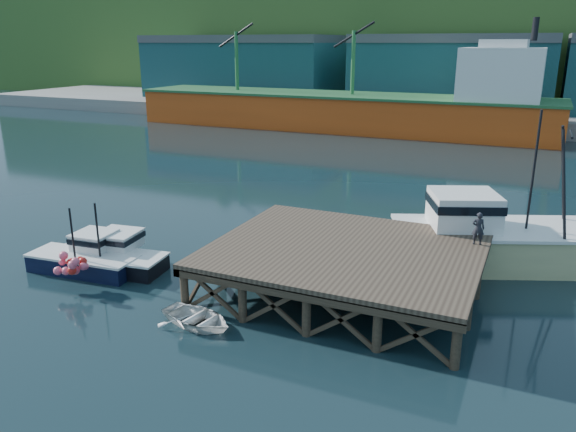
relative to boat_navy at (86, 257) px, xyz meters
The scene contains 12 objects.
ground 7.89m from the boat_navy, 23.43° to the left, with size 300.00×300.00×0.00m, color black.
wharf 13.11m from the boat_navy, 13.01° to the left, with size 12.00×10.00×2.62m.
far_quay 73.48m from the boat_navy, 84.37° to the left, with size 160.00×40.00×2.00m, color gray.
warehouse_left 73.80m from the boat_navy, 112.19° to the left, with size 32.00×16.00×9.00m, color #17464C.
warehouse_mid 68.75m from the boat_navy, 83.96° to the left, with size 28.00×16.00×9.00m, color #17464C.
cargo_ship 51.21m from the boat_navy, 91.40° to the left, with size 55.50×10.00×13.75m.
hillside 103.89m from the boat_navy, 86.00° to the left, with size 220.00×50.00×22.00m, color #2D511E.
boat_navy is the anchor object (origin of this frame).
boat_black 1.16m from the boat_navy, 39.21° to the left, with size 6.19×5.16×3.68m.
trawler 21.60m from the boat_navy, 26.55° to the left, with size 12.72×8.51×8.03m.
dinghy 8.77m from the boat_navy, 17.76° to the right, with size 2.35×3.29×0.68m, color white.
dockworker 19.21m from the boat_navy, 18.39° to the left, with size 0.56×0.37×1.54m, color black.
Camera 1 is at (13.00, -23.04, 11.10)m, focal length 35.00 mm.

